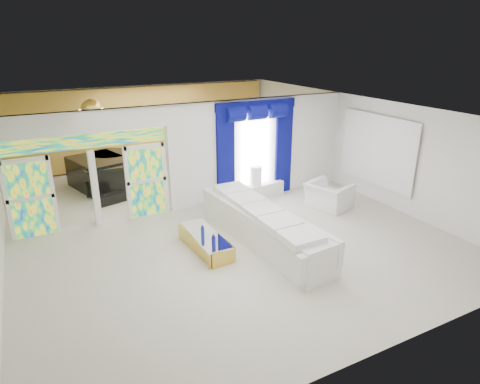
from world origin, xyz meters
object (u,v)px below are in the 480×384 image
grand_piano (100,173)px  white_sofa (263,228)px  coffee_table (206,243)px  armchair (329,196)px  console_table (264,190)px

grand_piano → white_sofa: bearing=-81.8°
coffee_table → grand_piano: (-1.35, 5.61, 0.30)m
white_sofa → grand_piano: 6.50m
coffee_table → armchair: 4.22m
console_table → coffee_table: bearing=-141.1°
white_sofa → console_table: size_ratio=3.37×
armchair → grand_piano: 7.36m
console_table → armchair: 2.06m
grand_piano → console_table: bearing=-52.7°
console_table → armchair: bearing=-55.6°
white_sofa → console_table: bearing=54.1°
white_sofa → armchair: 2.98m
white_sofa → console_table: white_sofa is taller
armchair → grand_piano: grand_piano is taller
armchair → grand_piano: bearing=31.2°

